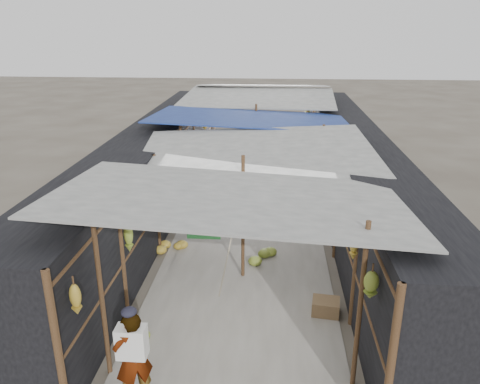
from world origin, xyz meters
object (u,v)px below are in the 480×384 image
(crate_near, at_px, (283,221))
(black_basin, at_px, (313,208))
(shopper_blue, at_px, (225,178))
(vendor_seated, at_px, (297,202))
(vendor_elderly, at_px, (133,358))

(crate_near, relative_size, black_basin, 0.69)
(shopper_blue, distance_m, vendor_seated, 2.21)
(crate_near, distance_m, vendor_seated, 0.77)
(shopper_blue, bearing_deg, crate_near, -33.59)
(crate_near, relative_size, vendor_seated, 0.50)
(crate_near, xyz_separation_m, shopper_blue, (-1.65, 1.36, 0.69))
(vendor_elderly, height_order, vendor_seated, vendor_elderly)
(black_basin, bearing_deg, vendor_elderly, -112.35)
(black_basin, bearing_deg, vendor_seated, -136.03)
(shopper_blue, bearing_deg, vendor_seated, -14.84)
(shopper_blue, xyz_separation_m, vendor_seated, (2.03, -0.77, -0.38))
(vendor_elderly, bearing_deg, black_basin, -145.50)
(crate_near, xyz_separation_m, vendor_seated, (0.38, 0.59, 0.31))
(crate_near, xyz_separation_m, vendor_elderly, (-2.10, -6.13, 0.58))
(shopper_blue, height_order, vendor_seated, shopper_blue)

